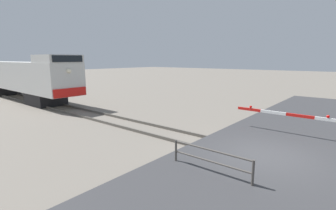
% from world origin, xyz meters
% --- Properties ---
extents(ground_plane, '(160.00, 160.00, 0.00)m').
position_xyz_m(ground_plane, '(0.00, 0.00, 0.00)').
color(ground_plane, slate).
extents(rail_track_left, '(0.08, 80.00, 0.15)m').
position_xyz_m(rail_track_left, '(-0.72, 0.00, 0.07)').
color(rail_track_left, '#59544C').
rests_on(rail_track_left, ground_plane).
extents(rail_track_right, '(0.08, 80.00, 0.15)m').
position_xyz_m(rail_track_right, '(0.72, 0.00, 0.07)').
color(rail_track_right, '#59544C').
rests_on(rail_track_right, ground_plane).
extents(road_surface, '(36.00, 6.05, 0.16)m').
position_xyz_m(road_surface, '(0.00, 0.00, 0.08)').
color(road_surface, '#38383A').
rests_on(road_surface, ground_plane).
extents(locomotive, '(2.71, 18.41, 4.16)m').
position_xyz_m(locomotive, '(0.00, 23.18, 2.17)').
color(locomotive, black).
rests_on(locomotive, ground_plane).
extents(guard_railing, '(0.08, 2.94, 0.95)m').
position_xyz_m(guard_railing, '(-2.63, 0.95, 0.63)').
color(guard_railing, '#4C4742').
rests_on(guard_railing, ground_plane).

